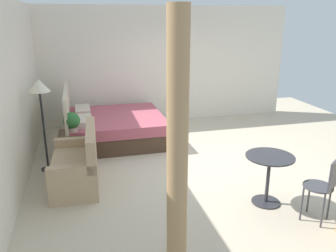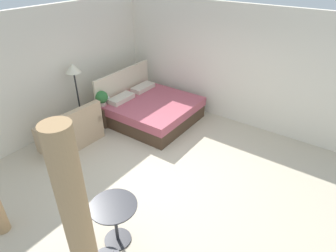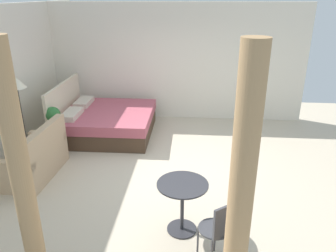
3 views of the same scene
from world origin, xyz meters
The scene contains 12 objects.
ground_plane centered at (0.00, 0.00, -0.01)m, with size 8.69×9.36×0.02m, color beige.
wall_back centered at (0.00, 3.18, 1.43)m, with size 8.69×0.12×2.87m, color silver.
wall_right centered at (2.85, 0.00, 1.43)m, with size 0.12×6.36×2.87m, color silver.
bed centered at (1.54, 1.54, 0.31)m, with size 2.00×2.03×1.19m.
couch centered at (-0.40, 2.29, 0.32)m, with size 1.37×0.75×0.94m.
nightstand centered at (0.76, 2.41, 0.26)m, with size 0.50×0.44×0.51m.
potted_plant centered at (0.66, 2.36, 0.75)m, with size 0.31×0.31×0.42m.
vase centered at (0.88, 2.42, 0.59)m, with size 0.13×0.13×0.15m.
floor_lamp centered at (0.31, 2.82, 1.40)m, with size 0.36×0.36×1.62m.
balcony_table centered at (-1.67, -0.35, 0.51)m, with size 0.68×0.68×0.74m.
cafe_chair_near_window centered at (-2.29, -0.80, 0.55)m, with size 0.53×0.53×0.90m.
curtain_right centered at (-2.60, 1.26, 1.36)m, with size 0.22×0.22×2.71m.
Camera 1 is at (-5.63, 2.12, 2.59)m, focal length 36.70 mm.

